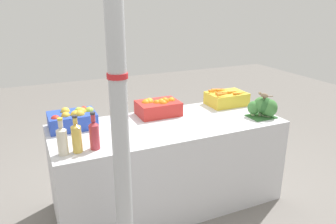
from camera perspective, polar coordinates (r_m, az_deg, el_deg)
name	(u,v)px	position (r m, az deg, el deg)	size (l,w,h in m)	color
ground_plane	(168,201)	(3.08, 0.00, -15.21)	(10.00, 10.00, 0.00)	slate
market_table	(168,164)	(2.88, 0.00, -9.00)	(1.91, 0.77, 0.75)	silver
support_pole	(118,97)	(1.80, -8.62, 2.54)	(0.11, 0.11, 2.45)	#B7BABF
apple_crate	(73,119)	(2.72, -16.22, -1.14)	(0.37, 0.26, 0.16)	#2847B7
orange_crate	(158,107)	(2.90, -1.74, 0.87)	(0.37, 0.26, 0.16)	red
carrot_crate	(226,98)	(3.23, 10.14, 2.38)	(0.37, 0.26, 0.16)	gold
broccoli_pile	(264,107)	(2.97, 16.37, 0.86)	(0.23, 0.20, 0.17)	#2D602D
juice_bottle_cloudy	(62,140)	(2.26, -17.95, -4.60)	(0.07, 0.07, 0.26)	beige
juice_bottle_golden	(77,137)	(2.27, -15.63, -4.19)	(0.07, 0.07, 0.26)	gold
juice_bottle_ruby	(94,134)	(2.29, -12.72, -3.77)	(0.07, 0.07, 0.27)	#B2333D
sparrow_bird	(264,95)	(2.91, 16.37, 2.81)	(0.07, 0.13, 0.05)	#4C3D2D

